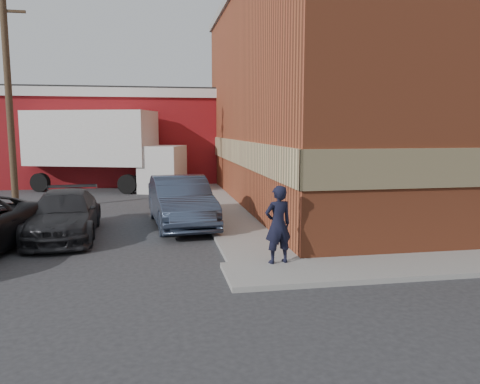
{
  "coord_description": "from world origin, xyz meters",
  "views": [
    {
      "loc": [
        -1.95,
        -10.72,
        3.29
      ],
      "look_at": [
        0.3,
        1.74,
        1.57
      ],
      "focal_mm": 35.0,
      "sensor_mm": 36.0,
      "label": 1
    }
  ],
  "objects": [
    {
      "name": "brick_building",
      "position": [
        8.5,
        9.0,
        4.68
      ],
      "size": [
        14.25,
        18.25,
        9.36
      ],
      "color": "#9A4627",
      "rests_on": "ground"
    },
    {
      "name": "utility_pole",
      "position": [
        -7.5,
        9.0,
        4.75
      ],
      "size": [
        2.0,
        0.26,
        9.0
      ],
      "color": "brown",
      "rests_on": "ground"
    },
    {
      "name": "sedan",
      "position": [
        -1.15,
        5.04,
        0.84
      ],
      "size": [
        2.26,
        5.25,
        1.68
      ],
      "primitive_type": "imported",
      "rotation": [
        0.0,
        0.0,
        0.1
      ],
      "color": "#313C52",
      "rests_on": "ground"
    },
    {
      "name": "ground",
      "position": [
        0.0,
        0.0,
        0.0
      ],
      "size": [
        90.0,
        90.0,
        0.0
      ],
      "primitive_type": "plane",
      "color": "#28282B",
      "rests_on": "ground"
    },
    {
      "name": "warehouse",
      "position": [
        -6.0,
        20.0,
        2.81
      ],
      "size": [
        16.3,
        8.3,
        5.6
      ],
      "color": "maroon",
      "rests_on": "ground"
    },
    {
      "name": "box_truck",
      "position": [
        -4.52,
        14.96,
        2.43
      ],
      "size": [
        8.87,
        5.18,
        4.21
      ],
      "rotation": [
        0.0,
        0.0,
        -0.34
      ],
      "color": "silver",
      "rests_on": "ground"
    },
    {
      "name": "sidewalk_west",
      "position": [
        0.6,
        9.0,
        0.06
      ],
      "size": [
        1.8,
        18.0,
        0.12
      ],
      "primitive_type": "cube",
      "color": "gray",
      "rests_on": "ground"
    },
    {
      "name": "man",
      "position": [
        0.85,
        -0.25,
        1.05
      ],
      "size": [
        0.76,
        0.58,
        1.86
      ],
      "primitive_type": "imported",
      "rotation": [
        0.0,
        0.0,
        3.36
      ],
      "color": "black",
      "rests_on": "sidewalk_south"
    },
    {
      "name": "suv_b",
      "position": [
        -4.73,
        3.99,
        0.7
      ],
      "size": [
        2.18,
        4.88,
        1.39
      ],
      "primitive_type": "imported",
      "rotation": [
        0.0,
        0.0,
        0.05
      ],
      "color": "#252528",
      "rests_on": "ground"
    }
  ]
}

